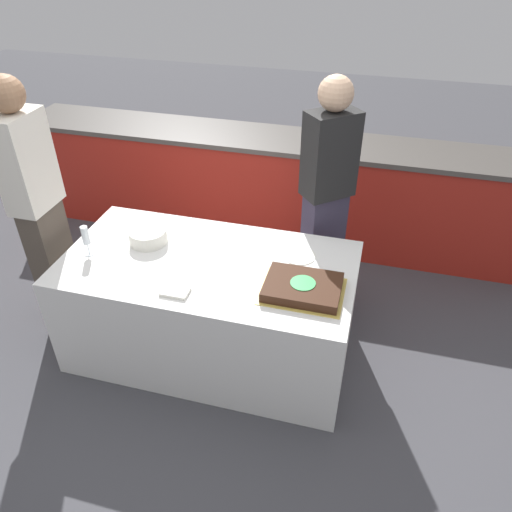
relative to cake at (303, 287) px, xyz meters
name	(u,v)px	position (x,y,z in m)	size (l,w,h in m)	color
ground_plane	(214,347)	(-0.61, 0.13, -0.75)	(14.00, 14.00, 0.00)	#424247
back_counter	(268,186)	(-0.61, 1.67, -0.29)	(4.40, 0.58, 0.92)	#A82319
dining_table	(211,307)	(-0.61, 0.13, -0.39)	(1.78, 0.93, 0.72)	white
cake	(303,287)	(0.00, 0.00, 0.00)	(0.46, 0.35, 0.06)	gold
plate_stack	(148,236)	(-1.04, 0.24, 0.02)	(0.24, 0.24, 0.09)	white
wine_glass	(86,237)	(-1.34, 0.03, 0.09)	(0.07, 0.07, 0.19)	white
side_plate_near_cake	(299,256)	(-0.08, 0.33, -0.03)	(0.20, 0.20, 0.00)	white
utensil_pile	(175,292)	(-0.68, -0.20, -0.02)	(0.15, 0.10, 0.02)	white
person_cutting_cake	(326,196)	(0.00, 0.82, 0.14)	(0.37, 0.36, 1.69)	#383347
person_seated_left	(39,209)	(-1.72, 0.13, 0.18)	(0.21, 0.32, 1.75)	#4C4238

